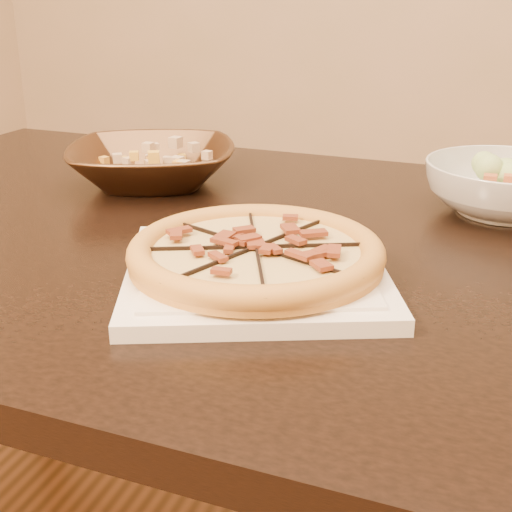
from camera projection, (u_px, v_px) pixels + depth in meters
The scene contains 7 objects.
dining_table at pixel (232, 295), 1.00m from camera, with size 1.47×0.99×0.75m.
plate at pixel (256, 272), 0.79m from camera, with size 0.37×0.37×0.02m.
pizza at pixel (256, 253), 0.78m from camera, with size 0.28×0.28×0.03m.
bronze_bowl at pixel (152, 164), 1.16m from camera, with size 0.27×0.27×0.07m, color #543620.
mixed_dish at pixel (150, 136), 1.14m from camera, with size 0.13×0.13×0.03m.
salad_bowl at pixel (507, 188), 1.02m from camera, with size 0.23×0.23×0.07m, color silver.
salad at pixel (512, 151), 1.00m from camera, with size 0.13×0.11×0.04m.
Camera 1 is at (0.17, -0.87, 1.07)m, focal length 50.00 mm.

